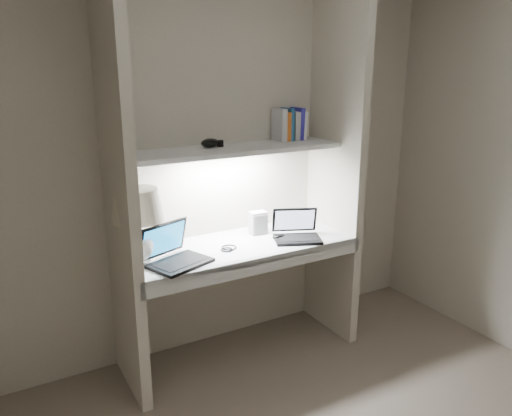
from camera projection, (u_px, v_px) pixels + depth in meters
back_wall at (220, 161)px, 3.23m from camera, size 3.20×0.01×2.50m
alcove_panel_left at (118, 182)px, 2.65m from camera, size 0.06×0.55×2.50m
alcove_panel_right at (336, 158)px, 3.34m from camera, size 0.06×0.55×2.50m
desk at (240, 247)px, 3.13m from camera, size 1.40×0.55×0.04m
desk_apron at (261, 265)px, 2.93m from camera, size 1.46×0.03×0.10m
shelf at (232, 150)px, 3.05m from camera, size 1.40×0.36×0.03m
strip_light at (232, 153)px, 3.06m from camera, size 0.60×0.04×0.02m
table_lamp at (138, 214)px, 2.73m from camera, size 0.30×0.30×0.43m
laptop_main at (174, 254)px, 2.81m from camera, size 0.41×0.38×0.22m
laptop_netbook at (296, 232)px, 3.21m from camera, size 0.37×0.35×0.19m
speaker at (258, 223)px, 3.30m from camera, size 0.11×0.08×0.15m
mouse at (279, 236)px, 3.21m from camera, size 0.10×0.07×0.03m
cable_coil at (229, 247)px, 3.05m from camera, size 0.12×0.12×0.01m
sticky_note at (139, 260)px, 2.86m from camera, size 0.07×0.07×0.00m
book_row at (289, 125)px, 3.32m from camera, size 0.20×0.14×0.21m
shelf_box at (127, 144)px, 2.74m from camera, size 0.08×0.07×0.13m
shelf_gadget at (210, 143)px, 3.03m from camera, size 0.15×0.12×0.05m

